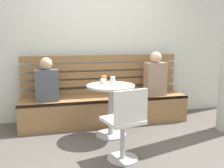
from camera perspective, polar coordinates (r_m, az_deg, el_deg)
ground at (r=3.19m, az=3.40°, el=-15.43°), size 8.00×8.00×0.00m
back_wall at (r=4.47m, az=-2.84°, el=11.05°), size 5.20×0.10×2.90m
booth_bench at (r=4.20m, az=-1.51°, el=-5.84°), size 2.70×0.52×0.44m
booth_backrest at (r=4.32m, az=-2.24°, el=2.12°), size 2.65×0.04×0.66m
cafe_table at (r=3.59m, az=-0.29°, el=-3.69°), size 0.68×0.68×0.74m
white_chair at (r=2.85m, az=3.06°, el=-8.55°), size 0.48×0.48×0.85m
person_adult at (r=4.32m, az=9.68°, el=1.84°), size 0.34×0.22×0.73m
person_child_left at (r=3.98m, az=-14.39°, el=0.48°), size 0.34×0.22×0.66m
cup_water_clear at (r=3.60m, az=0.25°, el=0.83°), size 0.07×0.07×0.11m
cup_ceramic_white at (r=3.66m, az=-1.96°, el=0.65°), size 0.08×0.08×0.07m
cup_tumbler_orange at (r=3.77m, az=-1.80°, el=1.17°), size 0.07×0.07×0.10m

